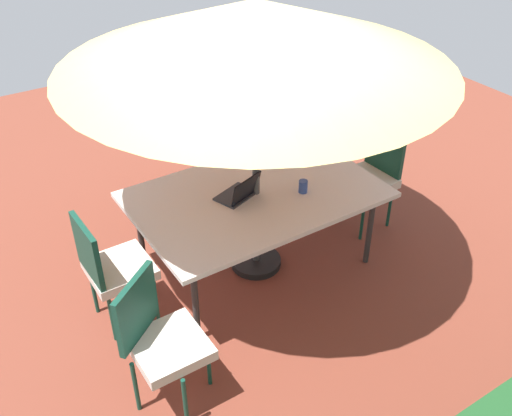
{
  "coord_description": "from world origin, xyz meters",
  "views": [
    {
      "loc": [
        2.16,
        3.34,
        3.35
      ],
      "look_at": [
        0.0,
        0.0,
        0.61
      ],
      "focal_mm": 40.86,
      "sensor_mm": 36.0,
      "label": 1
    }
  ],
  "objects_px": {
    "laptop": "(240,193)",
    "chair_northeast": "(160,337)",
    "chair_west": "(371,173)",
    "cup": "(303,186)",
    "dining_table": "(256,197)",
    "patio_umbrella": "(256,35)",
    "chair_southwest": "(316,136)",
    "chair_east": "(111,265)"
  },
  "relations": [
    {
      "from": "chair_southwest",
      "to": "chair_west",
      "type": "height_order",
      "value": "same"
    },
    {
      "from": "chair_northeast",
      "to": "cup",
      "type": "relative_size",
      "value": 9.21
    },
    {
      "from": "dining_table",
      "to": "chair_northeast",
      "type": "height_order",
      "value": "chair_northeast"
    },
    {
      "from": "dining_table",
      "to": "chair_west",
      "type": "bearing_deg",
      "value": 178.7
    },
    {
      "from": "dining_table",
      "to": "patio_umbrella",
      "type": "relative_size",
      "value": 0.7
    },
    {
      "from": "chair_northeast",
      "to": "laptop",
      "type": "bearing_deg",
      "value": 0.23
    },
    {
      "from": "chair_east",
      "to": "laptop",
      "type": "bearing_deg",
      "value": -92.41
    },
    {
      "from": "chair_southwest",
      "to": "chair_east",
      "type": "bearing_deg",
      "value": -25.67
    },
    {
      "from": "laptop",
      "to": "cup",
      "type": "distance_m",
      "value": 0.52
    },
    {
      "from": "chair_northeast",
      "to": "chair_west",
      "type": "height_order",
      "value": "same"
    },
    {
      "from": "chair_west",
      "to": "cup",
      "type": "xyz_separation_m",
      "value": [
        0.93,
        0.17,
        0.26
      ]
    },
    {
      "from": "patio_umbrella",
      "to": "chair_east",
      "type": "relative_size",
      "value": 2.92
    },
    {
      "from": "chair_northeast",
      "to": "chair_west",
      "type": "relative_size",
      "value": 1.0
    },
    {
      "from": "chair_east",
      "to": "chair_southwest",
      "type": "bearing_deg",
      "value": -74.08
    },
    {
      "from": "chair_west",
      "to": "cup",
      "type": "height_order",
      "value": "chair_west"
    },
    {
      "from": "laptop",
      "to": "chair_northeast",
      "type": "bearing_deg",
      "value": 17.92
    },
    {
      "from": "patio_umbrella",
      "to": "chair_southwest",
      "type": "distance_m",
      "value": 2.13
    },
    {
      "from": "chair_northeast",
      "to": "laptop",
      "type": "xyz_separation_m",
      "value": [
        -1.11,
        -0.83,
        0.25
      ]
    },
    {
      "from": "dining_table",
      "to": "patio_umbrella",
      "type": "distance_m",
      "value": 1.34
    },
    {
      "from": "chair_west",
      "to": "laptop",
      "type": "relative_size",
      "value": 2.56
    },
    {
      "from": "chair_southwest",
      "to": "cup",
      "type": "relative_size",
      "value": 9.21
    },
    {
      "from": "patio_umbrella",
      "to": "chair_southwest",
      "type": "height_order",
      "value": "patio_umbrella"
    },
    {
      "from": "chair_northeast",
      "to": "cup",
      "type": "xyz_separation_m",
      "value": [
        -1.59,
        -0.63,
        0.26
      ]
    },
    {
      "from": "chair_east",
      "to": "chair_west",
      "type": "bearing_deg",
      "value": -92.86
    },
    {
      "from": "patio_umbrella",
      "to": "chair_west",
      "type": "relative_size",
      "value": 2.92
    },
    {
      "from": "chair_west",
      "to": "dining_table",
      "type": "bearing_deg",
      "value": -94.18
    },
    {
      "from": "patio_umbrella",
      "to": "cup",
      "type": "xyz_separation_m",
      "value": [
        -0.33,
        0.2,
        -1.25
      ]
    },
    {
      "from": "cup",
      "to": "chair_southwest",
      "type": "bearing_deg",
      "value": -132.47
    },
    {
      "from": "patio_umbrella",
      "to": "chair_west",
      "type": "height_order",
      "value": "patio_umbrella"
    },
    {
      "from": "patio_umbrella",
      "to": "laptop",
      "type": "height_order",
      "value": "patio_umbrella"
    },
    {
      "from": "chair_southwest",
      "to": "laptop",
      "type": "distance_m",
      "value": 1.66
    },
    {
      "from": "patio_umbrella",
      "to": "cup",
      "type": "relative_size",
      "value": 26.88
    },
    {
      "from": "patio_umbrella",
      "to": "laptop",
      "type": "bearing_deg",
      "value": -2.83
    },
    {
      "from": "dining_table",
      "to": "chair_east",
      "type": "xyz_separation_m",
      "value": [
        1.27,
        -0.02,
        -0.16
      ]
    },
    {
      "from": "dining_table",
      "to": "chair_southwest",
      "type": "bearing_deg",
      "value": -146.85
    },
    {
      "from": "chair_southwest",
      "to": "cup",
      "type": "height_order",
      "value": "chair_southwest"
    },
    {
      "from": "dining_table",
      "to": "chair_northeast",
      "type": "xyz_separation_m",
      "value": [
        1.26,
        0.83,
        -0.16
      ]
    },
    {
      "from": "chair_northeast",
      "to": "cup",
      "type": "bearing_deg",
      "value": -15.09
    },
    {
      "from": "chair_northeast",
      "to": "chair_east",
      "type": "height_order",
      "value": "same"
    },
    {
      "from": "chair_east",
      "to": "cup",
      "type": "bearing_deg",
      "value": -99.56
    },
    {
      "from": "chair_east",
      "to": "chair_west",
      "type": "relative_size",
      "value": 1.0
    },
    {
      "from": "dining_table",
      "to": "laptop",
      "type": "distance_m",
      "value": 0.18
    }
  ]
}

